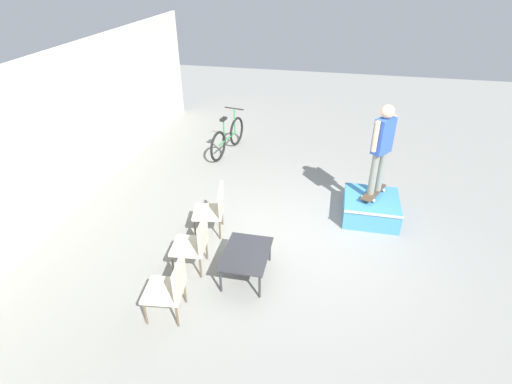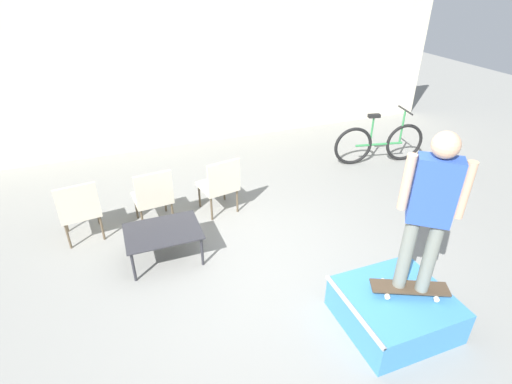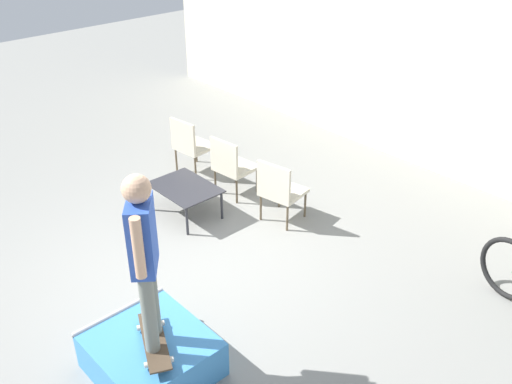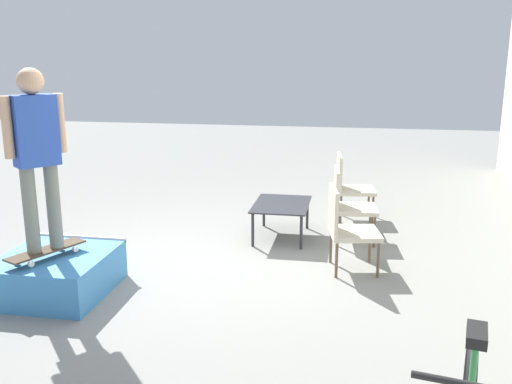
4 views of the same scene
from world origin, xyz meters
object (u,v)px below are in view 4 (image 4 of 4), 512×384
person_skater (36,146)px  patio_chair_left (349,184)px  coffee_table (282,207)px  patio_chair_center (348,202)px  skate_ramp_box (57,273)px  skateboard_on_ramp (46,251)px  patio_chair_right (346,225)px

person_skater → patio_chair_left: person_skater is taller
person_skater → coffee_table: size_ratio=1.80×
patio_chair_left → patio_chair_center: 0.99m
skate_ramp_box → patio_chair_center: size_ratio=1.20×
coffee_table → patio_chair_center: size_ratio=1.03×
skate_ramp_box → patio_chair_center: bearing=126.8°
person_skater → patio_chair_center: bearing=166.7°
coffee_table → patio_chair_center: 0.84m
skateboard_on_ramp → patio_chair_right: patio_chair_right is taller
person_skater → patio_chair_right: 3.22m
skateboard_on_ramp → coffee_table: (-2.22, 1.98, -0.08)m
skate_ramp_box → patio_chair_left: 4.17m
patio_chair_left → patio_chair_center: size_ratio=1.00×
patio_chair_center → person_skater: bearing=122.7°
coffee_table → patio_chair_left: 1.29m
skateboard_on_ramp → person_skater: (0.00, -0.00, 1.02)m
skateboard_on_ramp → patio_chair_center: patio_chair_center is taller
patio_chair_left → skateboard_on_ramp: bearing=132.2°
patio_chair_center → patio_chair_right: (1.00, 0.00, 0.00)m
skateboard_on_ramp → coffee_table: size_ratio=0.84×
skate_ramp_box → skateboard_on_ramp: 0.31m
skateboard_on_ramp → patio_chair_right: 3.06m
coffee_table → patio_chair_right: 1.31m
skate_ramp_box → skateboard_on_ramp: (0.12, -0.02, 0.28)m
person_skater → patio_chair_left: size_ratio=1.84×
person_skater → patio_chair_right: person_skater is taller
skate_ramp_box → coffee_table: size_ratio=1.17×
skate_ramp_box → patio_chair_left: size_ratio=1.20×
patio_chair_right → coffee_table: bearing=29.1°
person_skater → patio_chair_center: size_ratio=1.84×
patio_chair_center → patio_chair_right: size_ratio=1.00×
skate_ramp_box → patio_chair_left: bearing=137.8°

